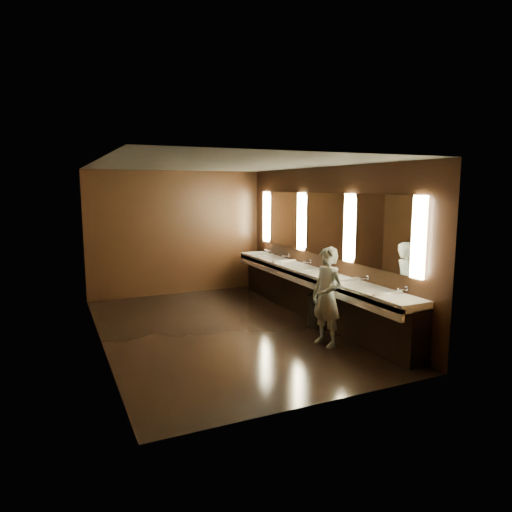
# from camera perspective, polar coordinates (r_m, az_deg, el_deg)

# --- Properties ---
(floor) EXTENTS (6.00, 6.00, 0.00)m
(floor) POSITION_cam_1_polar(r_m,az_deg,el_deg) (7.99, -4.00, -9.15)
(floor) COLOR black
(floor) RESTS_ON ground
(ceiling) EXTENTS (4.00, 6.00, 0.02)m
(ceiling) POSITION_cam_1_polar(r_m,az_deg,el_deg) (7.61, -4.23, 11.35)
(ceiling) COLOR #2D2D2B
(ceiling) RESTS_ON wall_back
(wall_back) EXTENTS (4.00, 0.02, 2.80)m
(wall_back) POSITION_cam_1_polar(r_m,az_deg,el_deg) (10.52, -9.86, 2.86)
(wall_back) COLOR black
(wall_back) RESTS_ON floor
(wall_front) EXTENTS (4.00, 0.02, 2.80)m
(wall_front) POSITION_cam_1_polar(r_m,az_deg,el_deg) (5.02, 8.02, -3.38)
(wall_front) COLOR black
(wall_front) RESTS_ON floor
(wall_left) EXTENTS (0.02, 6.00, 2.80)m
(wall_left) POSITION_cam_1_polar(r_m,az_deg,el_deg) (7.23, -19.13, -0.09)
(wall_left) COLOR black
(wall_left) RESTS_ON floor
(wall_right) EXTENTS (0.02, 6.00, 2.80)m
(wall_right) POSITION_cam_1_polar(r_m,az_deg,el_deg) (8.58, 8.51, 1.60)
(wall_right) COLOR black
(wall_right) RESTS_ON floor
(sink_counter) EXTENTS (0.55, 5.40, 1.01)m
(sink_counter) POSITION_cam_1_polar(r_m,az_deg,el_deg) (8.62, 7.22, -4.44)
(sink_counter) COLOR black
(sink_counter) RESTS_ON floor
(mirror_band) EXTENTS (0.06, 5.03, 1.15)m
(mirror_band) POSITION_cam_1_polar(r_m,az_deg,el_deg) (8.53, 8.45, 3.93)
(mirror_band) COLOR #FAEAB3
(mirror_band) RESTS_ON wall_right
(person) EXTENTS (0.48, 0.62, 1.54)m
(person) POSITION_cam_1_polar(r_m,az_deg,el_deg) (7.11, 8.88, -5.05)
(person) COLOR #83B6C3
(person) RESTS_ON floor
(trash_bin) EXTENTS (0.47, 0.47, 0.55)m
(trash_bin) POSITION_cam_1_polar(r_m,az_deg,el_deg) (8.15, 7.73, -6.81)
(trash_bin) COLOR black
(trash_bin) RESTS_ON floor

